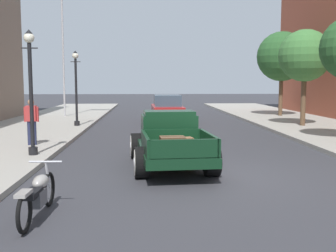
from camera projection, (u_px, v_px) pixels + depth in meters
The scene contains 10 objects.
ground_plane at pixel (205, 175), 10.55m from camera, with size 140.00×140.00×0.00m, color #333338.
hotrod_truck_dark_green at pixel (169, 139), 11.80m from camera, with size 2.42×5.03×1.58m.
motorcycle_parked at pixel (38, 194), 7.15m from camera, with size 0.62×2.12×0.93m.
car_background_red at pixel (167, 110), 23.94m from camera, with size 1.95×4.34×1.65m.
pedestrian_sidewalk_left at pixel (31, 119), 14.51m from camera, with size 0.53×0.22×1.65m.
street_lamp_near at pixel (31, 83), 12.39m from camera, with size 0.50×0.32×3.85m.
street_lamp_far at pixel (76, 82), 20.77m from camera, with size 0.50×0.32×3.85m.
flagpole at pixel (66, 30), 26.18m from camera, with size 1.74×0.16×9.16m.
street_tree_second at pixel (305, 56), 20.71m from camera, with size 2.67×2.67×4.94m.
street_tree_third at pixel (282, 57), 26.82m from camera, with size 3.28×3.28×5.59m.
Camera 1 is at (-1.52, -10.29, 2.42)m, focal length 43.22 mm.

